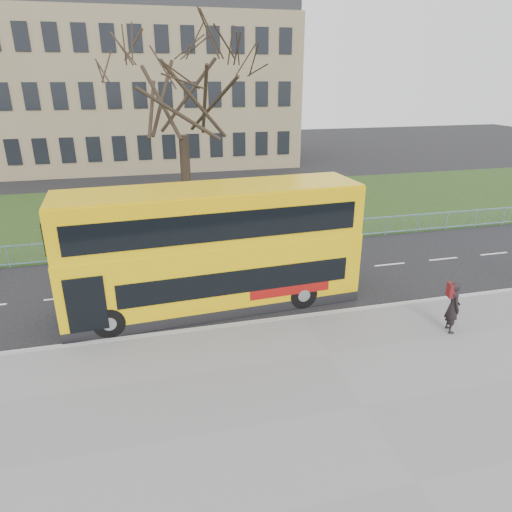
# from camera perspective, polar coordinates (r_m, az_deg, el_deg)

# --- Properties ---
(ground) EXTENTS (120.00, 120.00, 0.00)m
(ground) POSITION_cam_1_polar(r_m,az_deg,el_deg) (18.88, 4.08, -5.62)
(ground) COLOR black
(ground) RESTS_ON ground
(pavement) EXTENTS (80.00, 10.50, 0.12)m
(pavement) POSITION_cam_1_polar(r_m,az_deg,el_deg) (13.65, 13.21, -17.99)
(pavement) COLOR slate
(pavement) RESTS_ON ground
(kerb) EXTENTS (80.00, 0.20, 0.14)m
(kerb) POSITION_cam_1_polar(r_m,az_deg,el_deg) (17.56, 5.64, -7.66)
(kerb) COLOR gray
(kerb) RESTS_ON ground
(grass_verge) EXTENTS (80.00, 15.40, 0.08)m
(grass_verge) POSITION_cam_1_polar(r_m,az_deg,el_deg) (31.87, -3.82, 5.98)
(grass_verge) COLOR #1E3412
(grass_verge) RESTS_ON ground
(guard_railing) EXTENTS (40.00, 0.12, 1.10)m
(guard_railing) POSITION_cam_1_polar(r_m,az_deg,el_deg) (24.52, -0.60, 2.41)
(guard_railing) COLOR #6D9BC1
(guard_railing) RESTS_ON ground
(bare_tree) EXTENTS (9.16, 9.16, 13.08)m
(bare_tree) POSITION_cam_1_polar(r_m,az_deg,el_deg) (26.10, -9.19, 16.98)
(bare_tree) COLOR black
(bare_tree) RESTS_ON grass_verge
(civic_building) EXTENTS (30.00, 15.00, 14.00)m
(civic_building) POSITION_cam_1_polar(r_m,az_deg,el_deg) (50.95, -14.39, 19.21)
(civic_building) COLOR #816F52
(civic_building) RESTS_ON ground
(yellow_bus) EXTENTS (11.49, 3.36, 4.76)m
(yellow_bus) POSITION_cam_1_polar(r_m,az_deg,el_deg) (17.56, -5.41, 1.29)
(yellow_bus) COLOR #E6B609
(yellow_bus) RESTS_ON ground
(pedestrian) EXTENTS (0.60, 0.78, 1.90)m
(pedestrian) POSITION_cam_1_polar(r_m,az_deg,el_deg) (17.52, 23.41, -5.86)
(pedestrian) COLOR black
(pedestrian) RESTS_ON pavement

